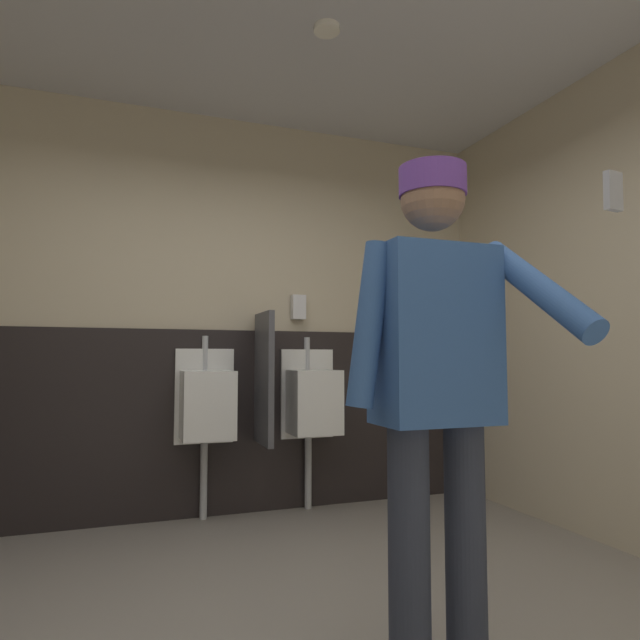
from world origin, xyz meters
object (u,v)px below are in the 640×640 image
object	(u,v)px
cell_phone	(613,191)
urinal_left	(207,404)
soap_dispenser	(298,307)
urinal_middle	(312,401)
person	(437,371)

from	to	relation	value
cell_phone	urinal_left	bearing A→B (deg)	97.98
soap_dispenser	cell_phone	bearing A→B (deg)	-88.72
urinal_middle	soap_dispenser	xyz separation A→B (m)	(-0.07, 0.12, 0.69)
person	cell_phone	size ratio (longest dim) A/B	15.96
urinal_middle	person	xyz separation A→B (m)	(-0.28, -2.09, 0.26)
urinal_middle	cell_phone	xyz separation A→B (m)	(-0.01, -2.59, 0.77)
urinal_left	cell_phone	distance (m)	2.80
urinal_left	soap_dispenser	size ratio (longest dim) A/B	6.89
urinal_middle	person	distance (m)	2.12
urinal_left	urinal_middle	distance (m)	0.75
person	urinal_left	bearing A→B (deg)	102.80
urinal_middle	person	world-z (taller)	person
cell_phone	soap_dispenser	xyz separation A→B (m)	(-0.06, 2.71, -0.09)
urinal_left	urinal_middle	size ratio (longest dim) A/B	1.00
soap_dispenser	urinal_middle	bearing A→B (deg)	-60.13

